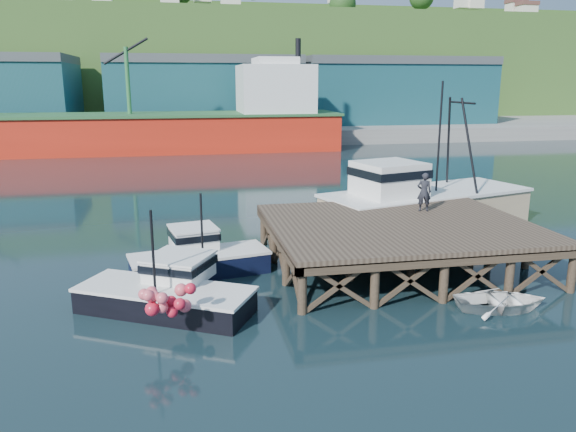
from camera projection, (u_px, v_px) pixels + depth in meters
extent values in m
plane|color=black|center=(284.00, 273.00, 25.65)|extent=(300.00, 300.00, 0.00)
cube|color=brown|center=(399.00, 225.00, 26.22)|extent=(12.00, 10.00, 0.25)
cube|color=#473828|center=(447.00, 261.00, 21.66)|extent=(12.00, 0.30, 0.35)
cylinder|color=#473828|center=(302.00, 294.00, 20.95)|extent=(0.36, 0.36, 2.60)
cylinder|color=#473828|center=(572.00, 274.00, 23.10)|extent=(0.36, 0.36, 2.60)
cylinder|color=#473828|center=(264.00, 230.00, 29.91)|extent=(0.36, 0.36, 2.60)
cylinder|color=#473828|center=(461.00, 220.00, 32.06)|extent=(0.36, 0.36, 2.60)
cube|color=gray|center=(204.00, 128.00, 92.17)|extent=(160.00, 40.00, 2.00)
cube|color=#1A4657|center=(205.00, 95.00, 86.12)|extent=(28.00, 16.00, 9.00)
cube|color=#1A4657|center=(389.00, 94.00, 91.79)|extent=(30.00, 16.00, 9.00)
cube|color=red|center=(114.00, 134.00, 68.64)|extent=(55.00, 9.50, 4.40)
cube|color=#26592D|center=(113.00, 115.00, 68.11)|extent=(55.50, 10.00, 0.30)
cube|color=silver|center=(275.00, 89.00, 71.18)|extent=(9.00, 9.00, 6.00)
cube|color=silver|center=(275.00, 62.00, 70.41)|extent=(5.00, 7.00, 1.20)
cylinder|color=black|center=(298.00, 49.00, 70.58)|extent=(0.70, 0.70, 2.50)
cube|color=#2D511E|center=(195.00, 69.00, 118.44)|extent=(220.00, 50.00, 22.00)
cube|color=black|center=(200.00, 264.00, 25.34)|extent=(6.34, 3.33, 0.94)
cube|color=silver|center=(200.00, 254.00, 25.22)|extent=(6.47, 3.39, 0.12)
cube|color=silver|center=(194.00, 238.00, 26.09)|extent=(2.31, 2.31, 0.94)
cube|color=black|center=(193.00, 234.00, 26.04)|extent=(2.44, 2.44, 0.31)
cylinder|color=black|center=(202.00, 226.00, 24.35)|extent=(0.10, 0.10, 2.91)
cube|color=black|center=(165.00, 301.00, 21.17)|extent=(6.89, 5.26, 0.90)
cube|color=silver|center=(165.00, 289.00, 21.06)|extent=(7.02, 5.37, 0.12)
cube|color=silver|center=(179.00, 268.00, 22.05)|extent=(2.95, 2.95, 0.90)
cube|color=black|center=(179.00, 264.00, 22.00)|extent=(3.11, 3.11, 0.30)
cylinder|color=black|center=(153.00, 254.00, 20.08)|extent=(0.10, 0.10, 3.22)
sphere|color=#E55464|center=(157.00, 315.00, 18.30)|extent=(0.42, 0.42, 0.42)
sphere|color=#E55464|center=(184.00, 305.00, 18.62)|extent=(0.42, 0.42, 0.42)
sphere|color=red|center=(172.00, 306.00, 18.01)|extent=(0.42, 0.42, 0.42)
cube|color=tan|center=(426.00, 210.00, 33.48)|extent=(13.25, 7.62, 2.05)
cube|color=silver|center=(427.00, 192.00, 33.23)|extent=(13.53, 7.90, 0.17)
cube|color=silver|center=(382.00, 178.00, 32.46)|extent=(4.17, 4.01, 2.05)
cube|color=black|center=(382.00, 170.00, 32.35)|extent=(4.31, 4.15, 0.46)
cylinder|color=black|center=(439.00, 141.00, 32.63)|extent=(0.12, 0.12, 6.84)
imported|color=white|center=(501.00, 301.00, 21.43)|extent=(3.81, 2.98, 0.72)
imported|color=black|center=(424.00, 192.00, 28.17)|extent=(0.81, 0.63, 1.96)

